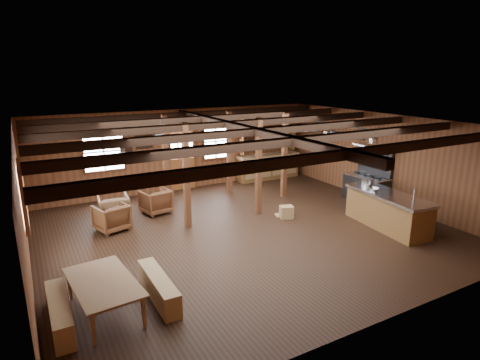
% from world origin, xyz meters
% --- Properties ---
extents(room, '(10.04, 9.04, 2.84)m').
position_xyz_m(room, '(0.00, 0.00, 1.40)').
color(room, black).
rests_on(room, ground).
extents(ceiling_joists, '(9.80, 8.82, 0.18)m').
position_xyz_m(ceiling_joists, '(0.00, 0.18, 2.68)').
color(ceiling_joists, black).
rests_on(ceiling_joists, ceiling).
extents(timber_posts, '(3.95, 2.35, 2.80)m').
position_xyz_m(timber_posts, '(0.52, 2.08, 1.40)').
color(timber_posts, '#4C2615').
rests_on(timber_posts, floor).
extents(back_door, '(1.02, 0.08, 2.15)m').
position_xyz_m(back_door, '(0.00, 4.45, 0.88)').
color(back_door, brown).
rests_on(back_door, floor).
extents(window_back_left, '(1.32, 0.06, 1.32)m').
position_xyz_m(window_back_left, '(-2.60, 4.46, 1.60)').
color(window_back_left, white).
rests_on(window_back_left, wall_back).
extents(window_back_right, '(1.02, 0.06, 1.32)m').
position_xyz_m(window_back_right, '(1.30, 4.46, 1.60)').
color(window_back_right, white).
rests_on(window_back_right, wall_back).
extents(window_left, '(0.14, 1.24, 1.32)m').
position_xyz_m(window_left, '(-4.96, 0.50, 1.60)').
color(window_left, white).
rests_on(window_left, wall_back).
extents(notice_boards, '(1.08, 0.03, 0.90)m').
position_xyz_m(notice_boards, '(-1.50, 4.46, 1.64)').
color(notice_boards, white).
rests_on(notice_boards, wall_back).
extents(back_counter, '(2.55, 0.60, 2.45)m').
position_xyz_m(back_counter, '(3.40, 4.20, 0.60)').
color(back_counter, brown).
rests_on(back_counter, floor).
extents(pendant_lamps, '(1.86, 2.36, 0.66)m').
position_xyz_m(pendant_lamps, '(-2.25, 1.00, 2.25)').
color(pendant_lamps, '#2B2B2D').
rests_on(pendant_lamps, ceiling).
extents(pot_rack, '(0.40, 3.00, 0.41)m').
position_xyz_m(pot_rack, '(3.21, 0.35, 2.30)').
color(pot_rack, '#2B2B2D').
rests_on(pot_rack, ceiling).
extents(kitchen_island, '(1.12, 2.58, 1.20)m').
position_xyz_m(kitchen_island, '(3.44, -1.58, 0.48)').
color(kitchen_island, brown).
rests_on(kitchen_island, floor).
extents(step_stool, '(0.47, 0.40, 0.36)m').
position_xyz_m(step_stool, '(1.50, 0.27, 0.18)').
color(step_stool, olive).
rests_on(step_stool, floor).
extents(commercial_range, '(0.77, 1.44, 1.78)m').
position_xyz_m(commercial_range, '(4.65, 0.30, 0.59)').
color(commercial_range, '#2B2B2D').
rests_on(commercial_range, floor).
extents(dining_table, '(1.13, 1.83, 0.61)m').
position_xyz_m(dining_table, '(-3.90, -2.01, 0.31)').
color(dining_table, olive).
rests_on(dining_table, floor).
extents(bench_wall, '(0.30, 1.62, 0.45)m').
position_xyz_m(bench_wall, '(-4.65, -2.01, 0.22)').
color(bench_wall, olive).
rests_on(bench_wall, floor).
extents(bench_aisle, '(0.31, 1.64, 0.45)m').
position_xyz_m(bench_aisle, '(-2.98, -2.01, 0.23)').
color(bench_aisle, olive).
rests_on(bench_aisle, floor).
extents(armchair_a, '(0.94, 0.96, 0.71)m').
position_xyz_m(armchair_a, '(-3.03, 1.75, 0.36)').
color(armchair_a, '#5B331B').
rests_on(armchair_a, floor).
extents(armchair_b, '(0.91, 0.92, 0.72)m').
position_xyz_m(armchair_b, '(-1.61, 2.49, 0.36)').
color(armchair_b, brown).
rests_on(armchair_b, floor).
extents(armchair_c, '(0.87, 0.89, 0.74)m').
position_xyz_m(armchair_c, '(-2.83, 2.41, 0.37)').
color(armchair_c, brown).
rests_on(armchair_c, floor).
extents(counter_pot, '(0.33, 0.33, 0.20)m').
position_xyz_m(counter_pot, '(3.50, -0.76, 1.04)').
color(counter_pot, silver).
rests_on(counter_pot, kitchen_island).
extents(bowl, '(0.32, 0.32, 0.07)m').
position_xyz_m(bowl, '(3.32, -1.15, 0.97)').
color(bowl, silver).
rests_on(bowl, kitchen_island).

